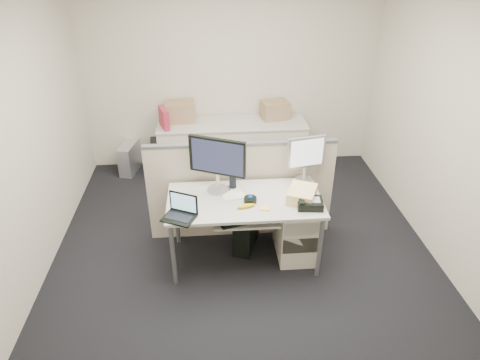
{
  "coord_description": "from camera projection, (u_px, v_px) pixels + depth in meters",
  "views": [
    {
      "loc": [
        -0.32,
        -3.49,
        2.96
      ],
      "look_at": [
        -0.03,
        0.15,
        0.86
      ],
      "focal_mm": 32.0,
      "sensor_mm": 36.0,
      "label": 1
    }
  ],
  "objects": [
    {
      "name": "floor",
      "position": [
        244.0,
        258.0,
        4.51
      ],
      "size": [
        4.0,
        4.5,
        0.01
      ],
      "primitive_type": "cube",
      "color": "black",
      "rests_on": "ground"
    },
    {
      "name": "wall_back",
      "position": [
        230.0,
        72.0,
        5.78
      ],
      "size": [
        4.0,
        0.02,
        2.7
      ],
      "primitive_type": "cube",
      "color": "beige",
      "rests_on": "ground"
    },
    {
      "name": "wall_front",
      "position": [
        290.0,
        353.0,
        1.89
      ],
      "size": [
        4.0,
        0.02,
        2.7
      ],
      "primitive_type": "cube",
      "color": "beige",
      "rests_on": "ground"
    },
    {
      "name": "wall_left",
      "position": [
        15.0,
        149.0,
        3.7
      ],
      "size": [
        0.02,
        4.5,
        2.7
      ],
      "primitive_type": "cube",
      "color": "beige",
      "rests_on": "ground"
    },
    {
      "name": "wall_right",
      "position": [
        459.0,
        134.0,
        3.97
      ],
      "size": [
        0.02,
        4.5,
        2.7
      ],
      "primitive_type": "cube",
      "color": "beige",
      "rests_on": "ground"
    },
    {
      "name": "desk",
      "position": [
        245.0,
        205.0,
        4.18
      ],
      "size": [
        1.5,
        0.75,
        0.73
      ],
      "color": "#B4B0A7",
      "rests_on": "floor"
    },
    {
      "name": "keyboard_tray",
      "position": [
        246.0,
        219.0,
        4.05
      ],
      "size": [
        0.62,
        0.32,
        0.02
      ],
      "primitive_type": "cube",
      "color": "#B4B0A7",
      "rests_on": "desk"
    },
    {
      "name": "drawer_pedestal",
      "position": [
        297.0,
        227.0,
        4.43
      ],
      "size": [
        0.4,
        0.55,
        0.65
      ],
      "primitive_type": "cube",
      "color": "beige",
      "rests_on": "floor"
    },
    {
      "name": "cubicle_partition",
      "position": [
        241.0,
        191.0,
        4.62
      ],
      "size": [
        2.0,
        0.06,
        1.1
      ],
      "primitive_type": "cube",
      "color": "#BDAE99",
      "rests_on": "floor"
    },
    {
      "name": "back_counter",
      "position": [
        232.0,
        148.0,
        6.0
      ],
      "size": [
        2.0,
        0.6,
        0.72
      ],
      "primitive_type": "cube",
      "color": "beige",
      "rests_on": "floor"
    },
    {
      "name": "monitor_main",
      "position": [
        217.0,
        165.0,
        4.14
      ],
      "size": [
        0.61,
        0.44,
        0.57
      ],
      "primitive_type": "cube",
      "rotation": [
        0.0,
        0.0,
        -0.42
      ],
      "color": "black",
      "rests_on": "desk"
    },
    {
      "name": "monitor_small",
      "position": [
        305.0,
        160.0,
        4.35
      ],
      "size": [
        0.43,
        0.27,
        0.49
      ],
      "primitive_type": "cube",
      "rotation": [
        0.0,
        0.0,
        0.2
      ],
      "color": "#B7B7BC",
      "rests_on": "desk"
    },
    {
      "name": "laptop",
      "position": [
        178.0,
        209.0,
        3.81
      ],
      "size": [
        0.35,
        0.31,
        0.21
      ],
      "primitive_type": "cube",
      "rotation": [
        0.0,
        0.0,
        -0.45
      ],
      "color": "black",
      "rests_on": "desk"
    },
    {
      "name": "trackball",
      "position": [
        250.0,
        200.0,
        4.09
      ],
      "size": [
        0.15,
        0.15,
        0.05
      ],
      "primitive_type": "cylinder",
      "rotation": [
        0.0,
        0.0,
        -0.21
      ],
      "color": "black",
      "rests_on": "desk"
    },
    {
      "name": "desk_phone",
      "position": [
        310.0,
        203.0,
        4.01
      ],
      "size": [
        0.26,
        0.22,
        0.07
      ],
      "primitive_type": "cube",
      "rotation": [
        0.0,
        0.0,
        -0.11
      ],
      "color": "black",
      "rests_on": "desk"
    },
    {
      "name": "paper_stack",
      "position": [
        231.0,
        193.0,
        4.24
      ],
      "size": [
        0.26,
        0.31,
        0.01
      ],
      "primitive_type": "cube",
      "rotation": [
        0.0,
        0.0,
        0.23
      ],
      "color": "white",
      "rests_on": "desk"
    },
    {
      "name": "sticky_pad",
      "position": [
        265.0,
        208.0,
        4.0
      ],
      "size": [
        0.1,
        0.1,
        0.01
      ],
      "primitive_type": "cube",
      "rotation": [
        0.0,
        0.0,
        -0.2
      ],
      "color": "#FFCD4A",
      "rests_on": "desk"
    },
    {
      "name": "travel_mug",
      "position": [
        233.0,
        181.0,
        4.29
      ],
      "size": [
        0.09,
        0.09,
        0.15
      ],
      "primitive_type": "cylinder",
      "rotation": [
        0.0,
        0.0,
        0.37
      ],
      "color": "black",
      "rests_on": "desk"
    },
    {
      "name": "banana",
      "position": [
        246.0,
        206.0,
        4.01
      ],
      "size": [
        0.19,
        0.09,
        0.04
      ],
      "primitive_type": "ellipsoid",
      "rotation": [
        0.0,
        0.0,
        0.23
      ],
      "color": "yellow",
      "rests_on": "desk"
    },
    {
      "name": "cellphone",
      "position": [
        228.0,
        189.0,
        4.31
      ],
      "size": [
        0.07,
        0.11,
        0.01
      ],
      "primitive_type": "cube",
      "rotation": [
        0.0,
        0.0,
        -0.18
      ],
      "color": "black",
      "rests_on": "desk"
    },
    {
      "name": "manila_folders",
      "position": [
        302.0,
        194.0,
        4.11
      ],
      "size": [
        0.35,
        0.39,
        0.12
      ],
      "primitive_type": "cube",
      "rotation": [
        0.0,
        0.0,
        -0.41
      ],
      "color": "#F5D493",
      "rests_on": "desk"
    },
    {
      "name": "keyboard",
      "position": [
        241.0,
        220.0,
        4.0
      ],
      "size": [
        0.45,
        0.26,
        0.02
      ],
      "primitive_type": "cube",
      "rotation": [
        0.0,
        0.0,
        0.29
      ],
      "color": "black",
      "rests_on": "keyboard_tray"
    },
    {
      "name": "pc_tower_desk",
      "position": [
        246.0,
        230.0,
        4.58
      ],
      "size": [
        0.32,
        0.49,
        0.42
      ],
      "primitive_type": "cube",
      "rotation": [
        0.0,
        0.0,
        -0.34
      ],
      "color": "black",
      "rests_on": "floor"
    },
    {
      "name": "pc_tower_spare_dark",
      "position": [
        158.0,
        156.0,
        6.09
      ],
      "size": [
        0.24,
        0.48,
        0.43
      ],
      "primitive_type": "cube",
      "rotation": [
        0.0,
        0.0,
        0.12
      ],
      "color": "black",
      "rests_on": "floor"
    },
    {
      "name": "pc_tower_spare_silver",
      "position": [
        129.0,
        158.0,
        6.06
      ],
      "size": [
        0.27,
        0.47,
        0.42
      ],
      "primitive_type": "cube",
      "rotation": [
        0.0,
        0.0,
        -0.21
      ],
      "color": "#B7B7BC",
      "rests_on": "floor"
    },
    {
      "name": "cardboard_box_left",
      "position": [
        180.0,
        112.0,
        5.8
      ],
      "size": [
        0.41,
        0.33,
        0.29
      ],
      "primitive_type": "cube",
      "rotation": [
        0.0,
        0.0,
        0.1
      ],
      "color": "#8E6F50",
      "rests_on": "back_counter"
    },
    {
      "name": "cardboard_box_right",
      "position": [
        275.0,
        110.0,
        5.9
      ],
      "size": [
        0.41,
        0.35,
        0.26
      ],
      "primitive_type": "cube",
      "rotation": [
        0.0,
        0.0,
        0.2
      ],
      "color": "#8E6F50",
      "rests_on": "back_counter"
    },
    {
      "name": "red_binder",
      "position": [
        164.0,
        119.0,
        5.6
      ],
      "size": [
        0.17,
        0.31,
        0.29
      ],
      "primitive_type": "cube",
      "rotation": [
        0.0,
        0.0,
        0.33
      ],
      "color": "#A9253A",
      "rests_on": "back_counter"
    }
  ]
}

